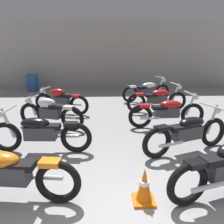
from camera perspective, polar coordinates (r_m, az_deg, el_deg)
name	(u,v)px	position (r m, az deg, el deg)	size (l,w,h in m)	color
back_wall	(107,54)	(12.52, -1.31, 14.21)	(13.19, 0.24, 3.60)	#9E998E
motorcycle_left_row_0	(6,172)	(3.73, -24.91, -13.47)	(2.17, 0.68, 0.97)	black
motorcycle_left_row_1	(40,132)	(5.08, -17.48, -4.81)	(2.17, 0.68, 0.97)	black
motorcycle_left_row_2	(50,112)	(6.51, -15.11, -0.01)	(1.90, 0.77, 0.88)	black
motorcycle_left_row_3	(61,100)	(7.86, -12.63, 2.87)	(1.91, 0.75, 0.88)	black
motorcycle_right_row_1	(188,132)	(5.12, 18.31, -4.73)	(2.07, 0.98, 0.97)	black
motorcycle_right_row_2	(167,112)	(6.54, 13.61, 0.12)	(2.17, 0.68, 0.97)	black
motorcycle_right_row_3	(158,99)	(8.08, 11.27, 3.26)	(2.16, 0.71, 0.97)	black
motorcycle_right_row_4	(147,90)	(9.61, 8.68, 5.39)	(2.10, 0.92, 0.97)	black
oil_drum	(33,83)	(12.33, -19.15, 6.89)	(0.59, 0.59, 0.85)	#23519E
traffic_cone	(144,186)	(3.50, 8.02, -17.77)	(0.32, 0.32, 0.54)	orange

